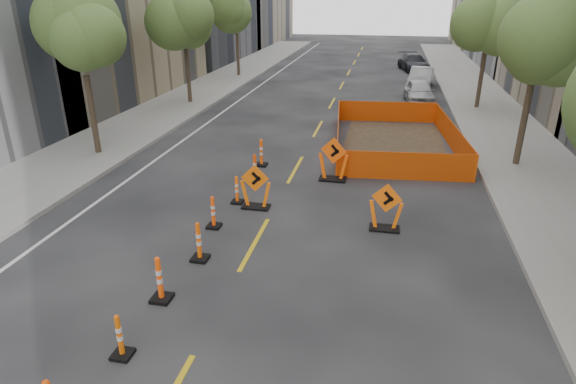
% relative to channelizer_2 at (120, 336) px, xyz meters
% --- Properties ---
extents(ground_plane, '(140.00, 140.00, 0.00)m').
position_rel_channelizer_2_xyz_m(ground_plane, '(1.30, 0.77, -0.47)').
color(ground_plane, black).
extents(sidewalk_left, '(4.00, 90.00, 0.15)m').
position_rel_channelizer_2_xyz_m(sidewalk_left, '(-7.70, 12.77, -0.40)').
color(sidewalk_left, gray).
rests_on(sidewalk_left, ground).
extents(sidewalk_right, '(4.00, 90.00, 0.15)m').
position_rel_channelizer_2_xyz_m(sidewalk_right, '(10.30, 12.77, -0.40)').
color(sidewalk_right, gray).
rests_on(sidewalk_right, ground).
extents(tree_l_b, '(2.80, 2.80, 5.95)m').
position_rel_channelizer_2_xyz_m(tree_l_b, '(-7.10, 10.77, 4.05)').
color(tree_l_b, '#382B1E').
rests_on(tree_l_b, ground).
extents(tree_l_c, '(2.80, 2.80, 5.95)m').
position_rel_channelizer_2_xyz_m(tree_l_c, '(-7.10, 20.77, 4.05)').
color(tree_l_c, '#382B1E').
rests_on(tree_l_c, ground).
extents(tree_l_d, '(2.80, 2.80, 5.95)m').
position_rel_channelizer_2_xyz_m(tree_l_d, '(-7.10, 30.77, 4.05)').
color(tree_l_d, '#382B1E').
rests_on(tree_l_d, ground).
extents(tree_r_b, '(2.80, 2.80, 5.95)m').
position_rel_channelizer_2_xyz_m(tree_r_b, '(9.70, 12.77, 4.05)').
color(tree_r_b, '#382B1E').
rests_on(tree_r_b, ground).
extents(tree_r_c, '(2.80, 2.80, 5.95)m').
position_rel_channelizer_2_xyz_m(tree_r_c, '(9.70, 22.77, 4.05)').
color(tree_r_c, '#382B1E').
rests_on(tree_r_c, ground).
extents(channelizer_2, '(0.37, 0.37, 0.95)m').
position_rel_channelizer_2_xyz_m(channelizer_2, '(0.00, 0.00, 0.00)').
color(channelizer_2, '#D75709').
rests_on(channelizer_2, ground).
extents(channelizer_3, '(0.44, 0.44, 1.11)m').
position_rel_channelizer_2_xyz_m(channelizer_3, '(-0.05, 1.82, 0.08)').
color(channelizer_3, '#FF4C0A').
rests_on(channelizer_3, ground).
extents(channelizer_4, '(0.42, 0.42, 1.07)m').
position_rel_channelizer_2_xyz_m(channelizer_4, '(0.15, 3.64, 0.06)').
color(channelizer_4, '#E95409').
rests_on(channelizer_4, ground).
extents(channelizer_5, '(0.39, 0.39, 0.99)m').
position_rel_channelizer_2_xyz_m(channelizer_5, '(-0.12, 5.45, 0.02)').
color(channelizer_5, '#FF490A').
rests_on(channelizer_5, ground).
extents(channelizer_6, '(0.37, 0.37, 0.94)m').
position_rel_channelizer_2_xyz_m(channelizer_6, '(0.03, 7.27, -0.00)').
color(channelizer_6, '#FF5C0A').
rests_on(channelizer_6, ground).
extents(channelizer_7, '(0.43, 0.43, 1.08)m').
position_rel_channelizer_2_xyz_m(channelizer_7, '(0.14, 9.09, 0.07)').
color(channelizer_7, '#FF470A').
rests_on(channelizer_7, ground).
extents(channelizer_8, '(0.43, 0.43, 1.09)m').
position_rel_channelizer_2_xyz_m(channelizer_8, '(-0.09, 10.91, 0.07)').
color(channelizer_8, '#FB500A').
rests_on(channelizer_8, ground).
extents(chevron_sign_left, '(1.01, 0.65, 1.47)m').
position_rel_channelizer_2_xyz_m(chevron_sign_left, '(0.73, 7.02, 0.26)').
color(chevron_sign_left, '#ED6109').
rests_on(chevron_sign_left, ground).
extents(chevron_sign_center, '(1.23, 0.94, 1.63)m').
position_rel_channelizer_2_xyz_m(chevron_sign_center, '(2.85, 9.92, 0.34)').
color(chevron_sign_center, '#FF570A').
rests_on(chevron_sign_center, ground).
extents(chevron_sign_right, '(1.06, 0.77, 1.44)m').
position_rel_channelizer_2_xyz_m(chevron_sign_right, '(4.77, 6.32, 0.25)').
color(chevron_sign_right, '#FC610A').
rests_on(chevron_sign_right, ground).
extents(safety_fence, '(5.74, 8.88, 1.06)m').
position_rel_channelizer_2_xyz_m(safety_fence, '(5.01, 14.67, 0.06)').
color(safety_fence, '#E0440B').
rests_on(safety_fence, ground).
extents(parked_car_near, '(1.89, 4.14, 1.38)m').
position_rel_channelizer_2_xyz_m(parked_car_near, '(6.49, 23.84, 0.22)').
color(parked_car_near, '#B3B4B6').
rests_on(parked_car_near, ground).
extents(parked_car_mid, '(2.06, 4.41, 1.40)m').
position_rel_channelizer_2_xyz_m(parked_car_mid, '(6.82, 28.90, 0.23)').
color(parked_car_mid, gray).
rests_on(parked_car_mid, ground).
extents(parked_car_far, '(2.88, 4.99, 1.36)m').
position_rel_channelizer_2_xyz_m(parked_car_far, '(6.57, 36.81, 0.21)').
color(parked_car_far, black).
rests_on(parked_car_far, ground).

